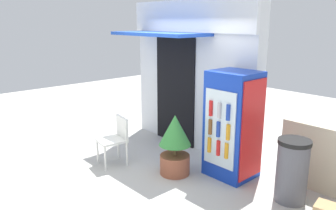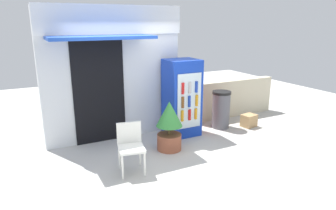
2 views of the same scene
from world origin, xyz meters
name	(u,v)px [view 2 (image 2 of 2)]	position (x,y,z in m)	size (l,w,h in m)	color
ground	(154,162)	(0.00, 0.00, 0.00)	(16.00, 16.00, 0.00)	beige
storefront_building	(112,71)	(-0.25, 1.54, 1.48)	(2.98, 1.13, 2.82)	silver
drink_cooler	(182,98)	(1.16, 1.03, 0.85)	(0.73, 0.70, 1.71)	#1438B2
plastic_chair	(130,144)	(-0.47, -0.09, 0.49)	(0.50, 0.52, 0.84)	white
potted_plant_near_shop	(169,124)	(0.51, 0.38, 0.54)	(0.52, 0.52, 1.00)	#995138
trash_bin	(221,109)	(2.22, 0.98, 0.45)	(0.44, 0.44, 0.90)	#595960
stone_boundary_wall	(232,98)	(3.03, 1.60, 0.49)	(2.55, 0.21, 0.99)	beige
cardboard_box	(249,121)	(2.87, 0.71, 0.15)	(0.34, 0.27, 0.30)	tan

